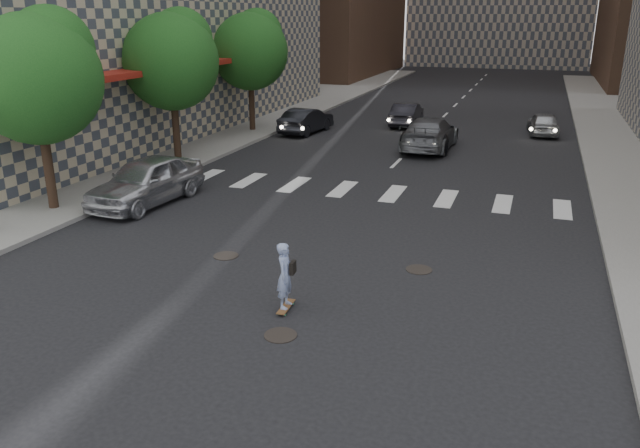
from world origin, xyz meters
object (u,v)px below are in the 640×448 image
at_px(tree_a, 39,73).
at_px(traffic_car_b, 430,133).
at_px(silver_sedan, 146,181).
at_px(tree_b, 173,57).
at_px(skateboarder, 286,275).
at_px(traffic_car_a, 306,120).
at_px(tree_c, 252,48).
at_px(traffic_car_d, 543,123).
at_px(traffic_car_c, 428,134).
at_px(traffic_car_e, 407,114).

bearing_deg(tree_a, traffic_car_b, 54.38).
bearing_deg(silver_sedan, tree_a, -139.68).
height_order(tree_b, skateboarder, tree_b).
distance_m(skateboarder, traffic_car_a, 22.35).
distance_m(tree_c, silver_sedan, 14.97).
relative_size(tree_b, traffic_car_b, 1.21).
distance_m(tree_c, skateboarder, 23.23).
distance_m(tree_b, traffic_car_d, 20.37).
relative_size(tree_a, silver_sedan, 1.34).
distance_m(traffic_car_c, traffic_car_e, 6.43).
bearing_deg(silver_sedan, traffic_car_e, 79.33).
bearing_deg(traffic_car_a, silver_sedan, 95.10).
relative_size(skateboarder, traffic_car_a, 0.38).
height_order(skateboarder, traffic_car_a, skateboarder).
distance_m(silver_sedan, traffic_car_b, 14.94).
bearing_deg(tree_a, traffic_car_a, 79.93).
bearing_deg(traffic_car_a, traffic_car_c, 173.18).
bearing_deg(traffic_car_b, traffic_car_c, -66.14).
distance_m(traffic_car_a, traffic_car_d, 13.24).
relative_size(skateboarder, traffic_car_b, 0.30).
bearing_deg(silver_sedan, traffic_car_d, 59.82).
xyz_separation_m(tree_b, traffic_car_b, (10.33, 6.43, -3.85)).
relative_size(tree_a, traffic_car_d, 1.75).
relative_size(tree_b, tree_c, 1.00).
height_order(tree_a, traffic_car_a, tree_a).
distance_m(tree_a, tree_b, 8.00).
xyz_separation_m(tree_a, traffic_car_c, (10.15, 14.86, -3.96)).
bearing_deg(traffic_car_d, traffic_car_a, 10.48).
bearing_deg(traffic_car_c, traffic_car_e, -72.99).
bearing_deg(traffic_car_c, traffic_car_d, -138.81).
bearing_deg(traffic_car_d, traffic_car_b, 42.33).
relative_size(tree_b, traffic_car_d, 1.75).
height_order(silver_sedan, traffic_car_e, silver_sedan).
distance_m(tree_c, traffic_car_e, 10.04).
xyz_separation_m(skateboarder, silver_sedan, (-7.85, 6.21, -0.02)).
distance_m(tree_a, traffic_car_d, 26.03).
xyz_separation_m(silver_sedan, traffic_car_d, (13.19, 18.67, -0.20)).
height_order(tree_c, skateboarder, tree_c).
xyz_separation_m(tree_a, traffic_car_a, (2.95, 16.64, -3.95)).
relative_size(traffic_car_a, traffic_car_d, 1.13).
distance_m(tree_b, traffic_car_e, 15.58).
bearing_deg(tree_a, traffic_car_e, 69.41).
height_order(traffic_car_b, traffic_car_e, traffic_car_b).
bearing_deg(tree_b, traffic_car_b, 31.87).
relative_size(tree_c, traffic_car_e, 1.59).
height_order(tree_c, traffic_car_a, tree_c).
height_order(traffic_car_a, traffic_car_c, traffic_car_a).
distance_m(tree_a, skateboarder, 11.86).
bearing_deg(traffic_car_a, traffic_car_d, -156.42).
distance_m(skateboarder, traffic_car_b, 18.90).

